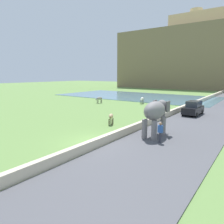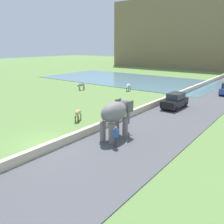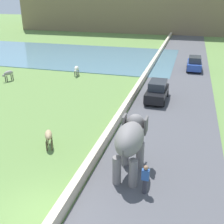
% 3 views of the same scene
% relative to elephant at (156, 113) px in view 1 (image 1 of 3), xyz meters
% --- Properties ---
extents(ground_plane, '(220.00, 220.00, 0.00)m').
position_rel_elephant_xyz_m(ground_plane, '(-3.43, -4.10, -2.04)').
color(ground_plane, '#608442').
extents(road_surface, '(7.00, 120.00, 0.06)m').
position_rel_elephant_xyz_m(road_surface, '(1.57, 15.90, -2.01)').
color(road_surface, '#4C4C51').
rests_on(road_surface, ground).
extents(barrier_wall, '(0.40, 110.00, 0.67)m').
position_rel_elephant_xyz_m(barrier_wall, '(-2.23, 13.90, -1.70)').
color(barrier_wall, beige).
rests_on(barrier_wall, ground).
extents(lake, '(36.00, 18.00, 0.08)m').
position_rel_elephant_xyz_m(lake, '(-17.43, 27.45, -2.00)').
color(lake, slate).
rests_on(lake, ground).
extents(hill_distant, '(64.00, 28.00, 20.83)m').
position_rel_elephant_xyz_m(hill_distant, '(-9.43, 68.80, 8.38)').
color(hill_distant, '#7F6B4C').
rests_on(hill_distant, ground).
extents(fort_on_hill, '(31.34, 8.00, 7.69)m').
position_rel_elephant_xyz_m(fort_on_hill, '(-9.18, 68.80, 21.84)').
color(fort_on_hill, tan).
rests_on(fort_on_hill, hill_distant).
extents(elephant, '(1.43, 3.47, 2.99)m').
position_rel_elephant_xyz_m(elephant, '(0.00, 0.00, 0.00)').
color(elephant, slate).
rests_on(elephant, ground).
extents(person_beside_elephant, '(0.36, 0.22, 1.63)m').
position_rel_elephant_xyz_m(person_beside_elephant, '(1.07, -1.46, -1.16)').
color(person_beside_elephant, '#33333D').
rests_on(person_beside_elephant, ground).
extents(car_black, '(1.87, 4.04, 1.80)m').
position_rel_elephant_xyz_m(car_black, '(-0.00, 11.43, -1.14)').
color(car_black, black).
rests_on(car_black, ground).
extents(cow_grey, '(0.76, 1.42, 1.15)m').
position_rel_elephant_xyz_m(cow_grey, '(-16.66, 13.05, -1.20)').
color(cow_grey, gray).
rests_on(cow_grey, ground).
extents(cow_white, '(0.63, 1.42, 1.15)m').
position_rel_elephant_xyz_m(cow_white, '(-10.18, 17.02, -1.20)').
color(cow_white, silver).
rests_on(cow_white, ground).
extents(cow_tan, '(0.94, 1.38, 1.15)m').
position_rel_elephant_xyz_m(cow_tan, '(-5.49, 1.29, -1.20)').
color(cow_tan, tan).
rests_on(cow_tan, ground).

